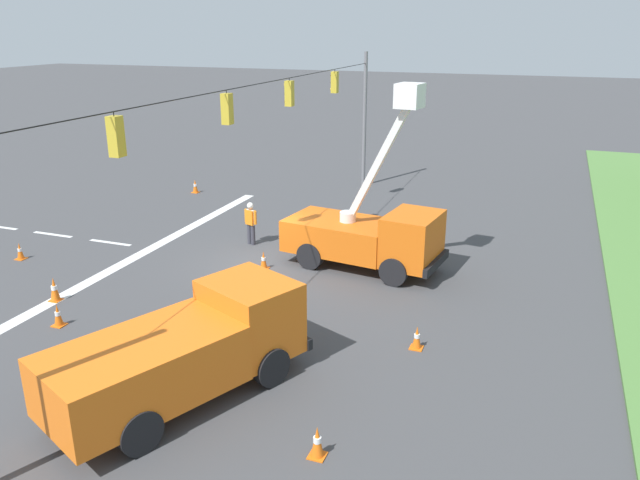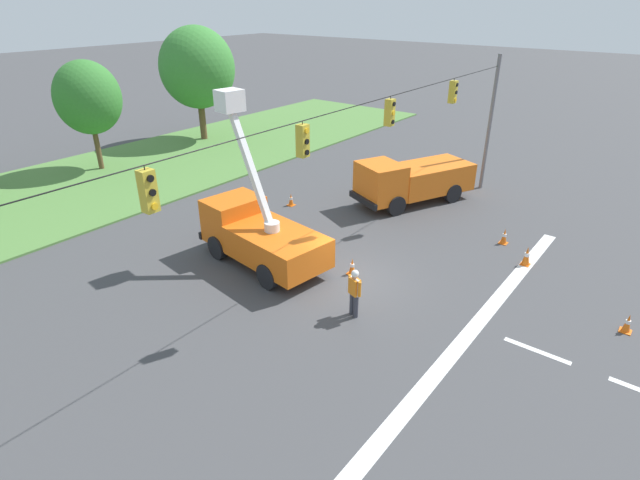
% 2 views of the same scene
% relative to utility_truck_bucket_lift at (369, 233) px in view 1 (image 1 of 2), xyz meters
% --- Properties ---
extents(ground_plane, '(200.00, 200.00, 0.00)m').
position_rel_utility_truck_bucket_lift_xyz_m(ground_plane, '(1.03, -3.81, -1.36)').
color(ground_plane, '#424244').
extents(lane_markings, '(17.60, 15.25, 0.01)m').
position_rel_utility_truck_bucket_lift_xyz_m(lane_markings, '(1.03, -10.26, -1.35)').
color(lane_markings, silver).
rests_on(lane_markings, ground).
extents(signal_gantry, '(26.20, 0.33, 7.20)m').
position_rel_utility_truck_bucket_lift_xyz_m(signal_gantry, '(0.94, -3.81, 3.23)').
color(signal_gantry, slate).
rests_on(signal_gantry, ground).
extents(utility_truck_bucket_lift, '(3.16, 6.05, 6.71)m').
position_rel_utility_truck_bucket_lift_xyz_m(utility_truck_bucket_lift, '(0.00, 0.00, 0.00)').
color(utility_truck_bucket_lift, orange).
rests_on(utility_truck_bucket_lift, ground).
extents(utility_truck_support_near, '(6.80, 4.74, 2.38)m').
position_rel_utility_truck_bucket_lift_xyz_m(utility_truck_support_near, '(9.61, -1.70, -0.11)').
color(utility_truck_support_near, orange).
rests_on(utility_truck_support_near, ground).
extents(road_worker, '(0.36, 0.62, 1.77)m').
position_rel_utility_truck_bucket_lift_xyz_m(road_worker, '(-0.85, -5.23, -0.36)').
color(road_worker, '#383842').
rests_on(road_worker, ground).
extents(traffic_cone_foreground_left, '(0.36, 0.36, 0.73)m').
position_rel_utility_truck_bucket_lift_xyz_m(traffic_cone_foreground_left, '(-7.27, -11.75, -1.00)').
color(traffic_cone_foreground_left, orange).
rests_on(traffic_cone_foreground_left, ground).
extents(traffic_cone_foreground_right, '(0.36, 0.36, 0.66)m').
position_rel_utility_truck_bucket_lift_xyz_m(traffic_cone_foreground_right, '(3.81, -12.75, -1.04)').
color(traffic_cone_foreground_right, orange).
rests_on(traffic_cone_foreground_right, ground).
extents(traffic_cone_mid_left, '(0.36, 0.36, 0.69)m').
position_rel_utility_truck_bucket_lift_xyz_m(traffic_cone_mid_left, '(7.76, -7.34, -1.02)').
color(traffic_cone_mid_left, orange).
rests_on(traffic_cone_mid_left, ground).
extents(traffic_cone_mid_right, '(0.36, 0.36, 0.81)m').
position_rel_utility_truck_bucket_lift_xyz_m(traffic_cone_mid_right, '(6.38, -8.73, -0.95)').
color(traffic_cone_mid_right, orange).
rests_on(traffic_cone_mid_right, ground).
extents(traffic_cone_near_bucket, '(0.36, 0.36, 0.68)m').
position_rel_utility_truck_bucket_lift_xyz_m(traffic_cone_near_bucket, '(1.44, -3.58, -1.03)').
color(traffic_cone_near_bucket, orange).
rests_on(traffic_cone_near_bucket, ground).
extents(traffic_cone_lane_edge_a, '(0.36, 0.36, 0.72)m').
position_rel_utility_truck_bucket_lift_xyz_m(traffic_cone_lane_edge_a, '(10.64, 2.01, -1.00)').
color(traffic_cone_lane_edge_a, orange).
rests_on(traffic_cone_lane_edge_a, ground).
extents(traffic_cone_lane_edge_b, '(0.36, 0.36, 0.67)m').
position_rel_utility_truck_bucket_lift_xyz_m(traffic_cone_lane_edge_b, '(5.38, 2.97, -1.03)').
color(traffic_cone_lane_edge_b, orange).
rests_on(traffic_cone_lane_edge_b, ground).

